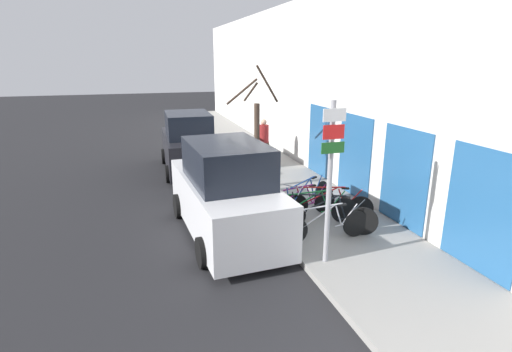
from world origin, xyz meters
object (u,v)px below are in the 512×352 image
(parked_car_0, at_px, (226,194))
(bicycle_2, at_px, (311,211))
(bicycle_4, at_px, (298,204))
(signpost, at_px, (330,177))
(pedestrian_near, at_px, (264,138))
(bicycle_1, at_px, (327,216))
(bicycle_3, at_px, (328,205))
(bicycle_0, at_px, (326,225))
(bicycle_5, at_px, (305,199))
(street_tree, at_px, (256,137))
(parked_car_1, at_px, (189,145))

(parked_car_0, bearing_deg, bicycle_2, -15.37)
(bicycle_2, xyz_separation_m, bicycle_4, (-0.11, 0.59, -0.02))
(signpost, bearing_deg, pedestrian_near, 81.08)
(bicycle_1, xyz_separation_m, pedestrian_near, (0.59, 6.84, 0.63))
(bicycle_4, height_order, parked_car_0, parked_car_0)
(bicycle_3, bearing_deg, bicycle_0, 175.43)
(parked_car_0, bearing_deg, bicycle_5, 6.09)
(street_tree, bearing_deg, bicycle_1, -80.72)
(bicycle_1, relative_size, bicycle_5, 1.02)
(bicycle_0, bearing_deg, bicycle_1, -28.44)
(parked_car_0, distance_m, parked_car_1, 6.24)
(bicycle_1, distance_m, bicycle_5, 1.29)
(pedestrian_near, bearing_deg, parked_car_1, 170.18)
(bicycle_5, distance_m, street_tree, 2.96)
(bicycle_5, bearing_deg, bicycle_3, -176.37)
(bicycle_5, relative_size, street_tree, 0.53)
(street_tree, bearing_deg, parked_car_1, 118.42)
(bicycle_5, bearing_deg, parked_car_0, 65.98)
(bicycle_2, distance_m, parked_car_0, 2.23)
(parked_car_0, bearing_deg, street_tree, 56.78)
(parked_car_0, bearing_deg, parked_car_1, 87.14)
(signpost, relative_size, pedestrian_near, 1.86)
(bicycle_3, relative_size, bicycle_5, 1.05)
(bicycle_0, distance_m, bicycle_3, 1.37)
(signpost, height_order, bicycle_1, signpost)
(bicycle_3, bearing_deg, bicycle_2, 138.76)
(bicycle_2, xyz_separation_m, street_tree, (-0.42, 3.42, 1.32))
(bicycle_2, height_order, street_tree, street_tree)
(bicycle_5, height_order, parked_car_0, parked_car_0)
(parked_car_1, xyz_separation_m, street_tree, (1.76, -3.26, 0.83))
(pedestrian_near, relative_size, street_tree, 0.46)
(bicycle_5, relative_size, parked_car_1, 0.46)
(pedestrian_near, bearing_deg, bicycle_3, -95.96)
(bicycle_3, height_order, parked_car_1, parked_car_1)
(bicycle_0, distance_m, bicycle_4, 1.51)
(bicycle_5, height_order, pedestrian_near, pedestrian_near)
(bicycle_3, height_order, street_tree, street_tree)
(bicycle_2, distance_m, bicycle_4, 0.60)
(signpost, relative_size, bicycle_0, 1.51)
(bicycle_3, distance_m, parked_car_0, 2.79)
(bicycle_5, bearing_deg, pedestrian_near, -39.83)
(bicycle_0, height_order, pedestrian_near, pedestrian_near)
(bicycle_1, relative_size, street_tree, 0.54)
(bicycle_2, distance_m, bicycle_3, 0.67)
(parked_car_1, bearing_deg, signpost, -77.33)
(bicycle_1, bearing_deg, parked_car_1, 49.54)
(bicycle_3, bearing_deg, pedestrian_near, 22.57)
(bicycle_2, bearing_deg, bicycle_4, 15.06)
(signpost, bearing_deg, parked_car_1, 101.27)
(bicycle_3, bearing_deg, parked_car_1, 47.92)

